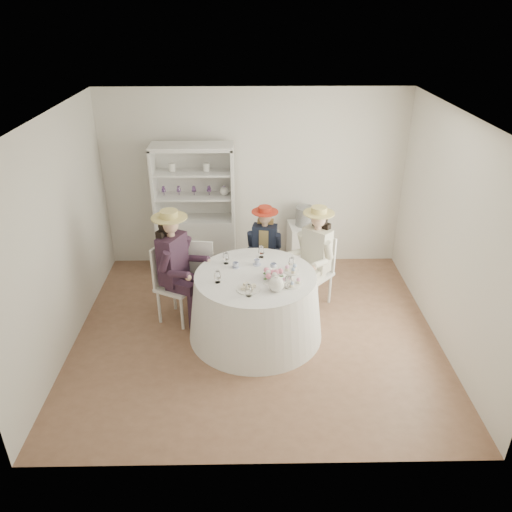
{
  "coord_description": "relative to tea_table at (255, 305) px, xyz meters",
  "views": [
    {
      "loc": [
        -0.09,
        -5.17,
        3.78
      ],
      "look_at": [
        0.0,
        0.1,
        1.05
      ],
      "focal_mm": 35.0,
      "sensor_mm": 36.0,
      "label": 1
    }
  ],
  "objects": [
    {
      "name": "ceiling",
      "position": [
        0.01,
        -0.01,
        2.28
      ],
      "size": [
        4.5,
        4.5,
        0.0
      ],
      "primitive_type": "plane",
      "rotation": [
        3.14,
        0.0,
        0.0
      ],
      "color": "white",
      "rests_on": "wall_back"
    },
    {
      "name": "side_table",
      "position": [
        0.78,
        1.74,
        -0.06
      ],
      "size": [
        0.51,
        0.51,
        0.72
      ],
      "primitive_type": "cube",
      "rotation": [
        0.0,
        0.0,
        0.1
      ],
      "color": "silver",
      "rests_on": "ground"
    },
    {
      "name": "stemware_set",
      "position": [
        0.0,
        0.0,
        0.5
      ],
      "size": [
        0.96,
        1.01,
        0.15
      ],
      "color": "white",
      "rests_on": "tea_table"
    },
    {
      "name": "wall_left",
      "position": [
        -2.24,
        -0.01,
        0.93
      ],
      "size": [
        0.0,
        4.5,
        4.5
      ],
      "primitive_type": "plane",
      "rotation": [
        1.57,
        0.0,
        1.57
      ],
      "color": "silver",
      "rests_on": "ground"
    },
    {
      "name": "flower_bowl",
      "position": [
        0.22,
        -0.04,
        0.45
      ],
      "size": [
        0.27,
        0.27,
        0.05
      ],
      "primitive_type": "imported",
      "rotation": [
        0.0,
        0.0,
        0.35
      ],
      "color": "white",
      "rests_on": "tea_table"
    },
    {
      "name": "ground",
      "position": [
        0.01,
        -0.01,
        -0.42
      ],
      "size": [
        4.5,
        4.5,
        0.0
      ],
      "primitive_type": "plane",
      "color": "brown",
      "rests_on": "ground"
    },
    {
      "name": "wall_right",
      "position": [
        2.26,
        -0.01,
        0.93
      ],
      "size": [
        0.0,
        4.5,
        4.5
      ],
      "primitive_type": "plane",
      "rotation": [
        1.57,
        0.0,
        -1.57
      ],
      "color": "silver",
      "rests_on": "ground"
    },
    {
      "name": "wall_front",
      "position": [
        0.01,
        -2.01,
        0.93
      ],
      "size": [
        4.5,
        0.0,
        4.5
      ],
      "primitive_type": "plane",
      "rotation": [
        -1.57,
        0.0,
        0.0
      ],
      "color": "silver",
      "rests_on": "ground"
    },
    {
      "name": "hutch",
      "position": [
        -0.86,
        1.7,
        0.28
      ],
      "size": [
        1.33,
        0.85,
        1.97
      ],
      "rotation": [
        0.0,
        0.0,
        0.38
      ],
      "color": "silver",
      "rests_on": "ground"
    },
    {
      "name": "wall_back",
      "position": [
        0.01,
        1.99,
        0.93
      ],
      "size": [
        4.5,
        0.0,
        4.5
      ],
      "primitive_type": "plane",
      "rotation": [
        1.57,
        0.0,
        0.0
      ],
      "color": "silver",
      "rests_on": "ground"
    },
    {
      "name": "guest_right",
      "position": [
        0.8,
        0.69,
        0.39
      ],
      "size": [
        0.6,
        0.61,
        1.43
      ],
      "rotation": [
        0.0,
        0.0,
        -0.75
      ],
      "color": "silver",
      "rests_on": "ground"
    },
    {
      "name": "spare_chair",
      "position": [
        -0.72,
        0.72,
        0.12
      ],
      "size": [
        0.45,
        0.45,
        1.0
      ],
      "rotation": [
        0.0,
        0.0,
        3.04
      ],
      "color": "silver",
      "rests_on": "ground"
    },
    {
      "name": "flower_arrangement",
      "position": [
        0.2,
        -0.11,
        0.51
      ],
      "size": [
        0.17,
        0.18,
        0.07
      ],
      "rotation": [
        0.0,
        0.0,
        -0.2
      ],
      "color": "pink",
      "rests_on": "tea_table"
    },
    {
      "name": "sandwich_plate",
      "position": [
        -0.09,
        -0.32,
        0.44
      ],
      "size": [
        0.27,
        0.27,
        0.06
      ],
      "rotation": [
        0.0,
        0.0,
        0.02
      ],
      "color": "white",
      "rests_on": "tea_table"
    },
    {
      "name": "teacup_a",
      "position": [
        -0.24,
        0.2,
        0.45
      ],
      "size": [
        0.08,
        0.08,
        0.06
      ],
      "primitive_type": "imported",
      "rotation": [
        0.0,
        0.0,
        0.09
      ],
      "color": "white",
      "rests_on": "tea_table"
    },
    {
      "name": "tea_table",
      "position": [
        0.0,
        0.0,
        0.0
      ],
      "size": [
        1.66,
        1.66,
        0.84
      ],
      "rotation": [
        0.0,
        0.0,
        0.12
      ],
      "color": "white",
      "rests_on": "ground"
    },
    {
      "name": "teacup_b",
      "position": [
        0.02,
        0.26,
        0.46
      ],
      "size": [
        0.08,
        0.08,
        0.07
      ],
      "primitive_type": "imported",
      "rotation": [
        0.0,
        0.0,
        -0.05
      ],
      "color": "white",
      "rests_on": "tea_table"
    },
    {
      "name": "guest_mid",
      "position": [
        0.14,
        1.05,
        0.31
      ],
      "size": [
        0.48,
        0.51,
        1.29
      ],
      "rotation": [
        0.0,
        0.0,
        -0.18
      ],
      "color": "silver",
      "rests_on": "ground"
    },
    {
      "name": "table_teapot",
      "position": [
        0.23,
        -0.35,
        0.5
      ],
      "size": [
        0.26,
        0.18,
        0.19
      ],
      "rotation": [
        0.0,
        0.0,
        -0.26
      ],
      "color": "white",
      "rests_on": "tea_table"
    },
    {
      "name": "hatbox",
      "position": [
        0.78,
        1.74,
        0.45
      ],
      "size": [
        0.35,
        0.35,
        0.28
      ],
      "primitive_type": "cylinder",
      "rotation": [
        0.0,
        0.0,
        -0.27
      ],
      "color": "black",
      "rests_on": "side_table"
    },
    {
      "name": "cupcake_stand",
      "position": [
        0.41,
        -0.21,
        0.51
      ],
      "size": [
        0.25,
        0.25,
        0.23
      ],
      "rotation": [
        0.0,
        0.0,
        -0.26
      ],
      "color": "white",
      "rests_on": "tea_table"
    },
    {
      "name": "teacup_c",
      "position": [
        0.22,
        0.15,
        0.46
      ],
      "size": [
        0.11,
        0.11,
        0.07
      ],
      "primitive_type": "imported",
      "rotation": [
        0.0,
        0.0,
        -0.39
      ],
      "color": "white",
      "rests_on": "tea_table"
    },
    {
      "name": "guest_left",
      "position": [
        -1.0,
        0.34,
        0.45
      ],
      "size": [
        0.65,
        0.59,
        1.53
      ],
      "rotation": [
        0.0,
        0.0,
        1.11
      ],
      "color": "silver",
      "rests_on": "ground"
    }
  ]
}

